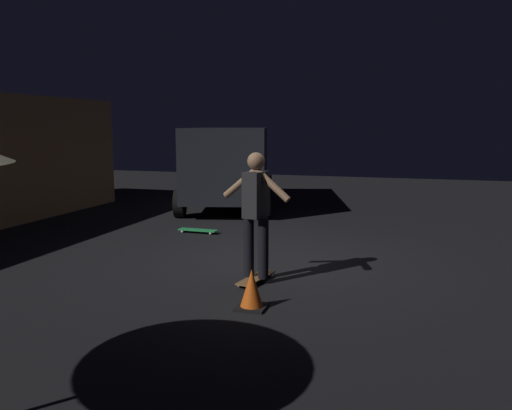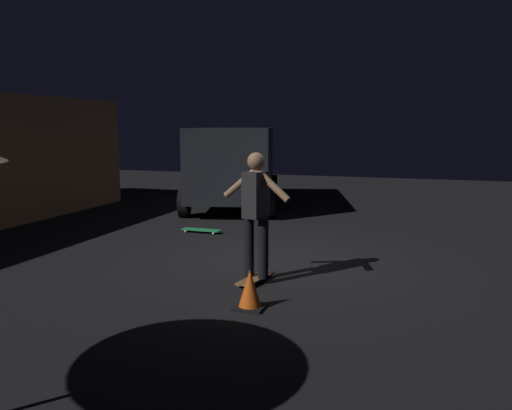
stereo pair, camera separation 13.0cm
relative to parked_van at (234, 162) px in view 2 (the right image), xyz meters
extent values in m
plane|color=black|center=(-5.14, -2.55, -1.16)|extent=(28.00, 28.00, 0.00)
cube|color=black|center=(-0.01, 0.00, 0.02)|extent=(4.94, 3.03, 1.70)
cube|color=black|center=(2.19, 0.59, 0.37)|extent=(0.51, 1.70, 0.64)
cylinder|color=black|center=(1.42, 1.41, -0.83)|extent=(0.69, 0.38, 0.66)
cylinder|color=black|center=(1.94, -0.50, -0.83)|extent=(0.69, 0.38, 0.66)
cylinder|color=black|center=(-1.96, 0.50, -0.83)|extent=(0.69, 0.38, 0.66)
cylinder|color=black|center=(-1.44, -1.41, -0.83)|extent=(0.69, 0.38, 0.66)
cube|color=olive|center=(-6.23, -2.63, -1.10)|extent=(0.80, 0.35, 0.02)
sphere|color=silver|center=(-5.91, -2.60, -1.13)|extent=(0.05, 0.05, 0.05)
sphere|color=silver|center=(-5.95, -2.77, -1.13)|extent=(0.05, 0.05, 0.05)
sphere|color=silver|center=(-6.50, -2.49, -1.13)|extent=(0.05, 0.05, 0.05)
sphere|color=silver|center=(-6.54, -2.65, -1.13)|extent=(0.05, 0.05, 0.05)
cube|color=green|center=(-3.47, -0.60, -1.10)|extent=(0.22, 0.78, 0.02)
sphere|color=silver|center=(-3.40, -0.90, -1.13)|extent=(0.05, 0.05, 0.05)
sphere|color=silver|center=(-3.57, -0.89, -1.13)|extent=(0.05, 0.05, 0.05)
sphere|color=silver|center=(-3.38, -0.30, -1.13)|extent=(0.05, 0.05, 0.05)
sphere|color=silver|center=(-3.55, -0.29, -1.13)|extent=(0.05, 0.05, 0.05)
cylinder|color=black|center=(-6.20, -2.52, -0.68)|extent=(0.14, 0.14, 0.82)
cylinder|color=black|center=(-6.25, -2.74, -0.68)|extent=(0.14, 0.14, 0.82)
cube|color=#262628|center=(-6.23, -2.63, 0.03)|extent=(0.42, 0.29, 0.60)
sphere|color=#936B4C|center=(-6.23, -2.63, 0.46)|extent=(0.23, 0.23, 0.23)
cylinder|color=#936B4C|center=(-6.18, -2.41, 0.18)|extent=(0.19, 0.55, 0.46)
cylinder|color=#936B4C|center=(-6.27, -2.84, 0.18)|extent=(0.19, 0.55, 0.46)
cube|color=black|center=(-7.21, -2.87, -1.15)|extent=(0.34, 0.34, 0.03)
cone|color=#EA5914|center=(-7.21, -2.87, -0.93)|extent=(0.28, 0.28, 0.46)
camera|label=1|loc=(-12.66, -4.59, 0.92)|focal=36.35mm
camera|label=2|loc=(-12.62, -4.71, 0.92)|focal=36.35mm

